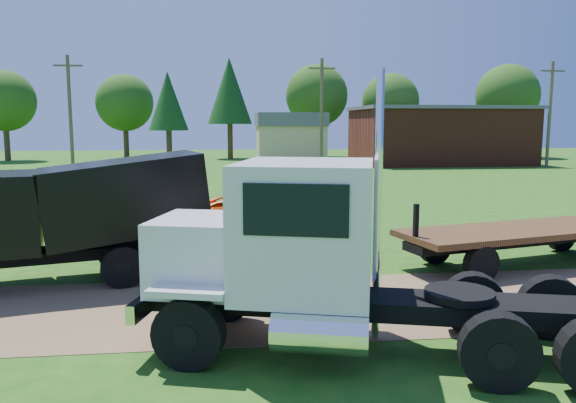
{
  "coord_description": "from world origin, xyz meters",
  "views": [
    {
      "loc": [
        -2.03,
        -11.16,
        3.76
      ],
      "look_at": [
        -0.28,
        4.2,
        1.6
      ],
      "focal_mm": 35.0,
      "sensor_mm": 36.0,
      "label": 1
    }
  ],
  "objects": [
    {
      "name": "ground",
      "position": [
        0.0,
        0.0,
        0.0
      ],
      "size": [
        140.0,
        140.0,
        0.0
      ],
      "primitive_type": "plane",
      "color": "#1A5111",
      "rests_on": "ground"
    },
    {
      "name": "dirt_track",
      "position": [
        0.0,
        0.0,
        0.01
      ],
      "size": [
        120.0,
        4.2,
        0.01
      ],
      "primitive_type": "cube",
      "color": "brown",
      "rests_on": "ground"
    },
    {
      "name": "white_semi_tractor",
      "position": [
        -0.64,
        -2.23,
        1.59
      ],
      "size": [
        7.9,
        4.34,
        4.67
      ],
      "rotation": [
        0.0,
        0.0,
        -0.27
      ],
      "color": "black",
      "rests_on": "ground"
    },
    {
      "name": "black_dump_truck",
      "position": [
        -5.7,
        2.35,
        1.68
      ],
      "size": [
        7.21,
        3.82,
        3.06
      ],
      "rotation": [
        0.0,
        0.0,
        0.27
      ],
      "color": "black",
      "rests_on": "ground"
    },
    {
      "name": "orange_pickup",
      "position": [
        -0.87,
        6.74,
        0.74
      ],
      "size": [
        5.53,
        2.99,
        1.47
      ],
      "primitive_type": "imported",
      "rotation": [
        0.0,
        0.0,
        1.46
      ],
      "color": "#E9510A",
      "rests_on": "ground"
    },
    {
      "name": "flatbed_trailer",
      "position": [
        5.95,
        2.7,
        0.78
      ],
      "size": [
        7.4,
        3.78,
        1.82
      ],
      "rotation": [
        0.0,
        0.0,
        0.24
      ],
      "color": "#3A1D12",
      "rests_on": "ground"
    },
    {
      "name": "spectator_a",
      "position": [
        -1.23,
        0.52,
        0.84
      ],
      "size": [
        0.73,
        0.7,
        1.68
      ],
      "primitive_type": "imported",
      "rotation": [
        0.0,
        0.0,
        0.68
      ],
      "color": "#999999",
      "rests_on": "ground"
    },
    {
      "name": "spectator_b",
      "position": [
        -1.06,
        8.62,
        0.85
      ],
      "size": [
        1.03,
        0.95,
        1.71
      ],
      "primitive_type": "imported",
      "rotation": [
        0.0,
        0.0,
        3.6
      ],
      "color": "#999999",
      "rests_on": "ground"
    },
    {
      "name": "brick_building",
      "position": [
        18.0,
        40.0,
        2.66
      ],
      "size": [
        15.4,
        10.4,
        5.3
      ],
      "color": "maroon",
      "rests_on": "ground"
    },
    {
      "name": "tan_shed",
      "position": [
        4.0,
        40.0,
        2.42
      ],
      "size": [
        6.2,
        5.4,
        4.7
      ],
      "color": "tan",
      "rests_on": "ground"
    },
    {
      "name": "utility_poles",
      "position": [
        6.0,
        35.0,
        4.71
      ],
      "size": [
        42.2,
        0.28,
        9.0
      ],
      "color": "brown",
      "rests_on": "ground"
    },
    {
      "name": "tree_row",
      "position": [
        4.71,
        49.66,
        6.43
      ],
      "size": [
        59.62,
        11.0,
        10.62
      ],
      "color": "#342915",
      "rests_on": "ground"
    }
  ]
}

